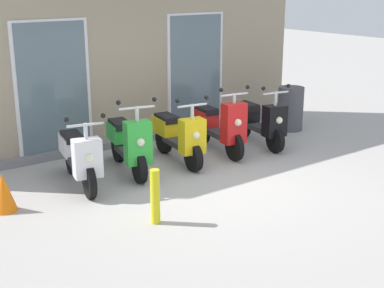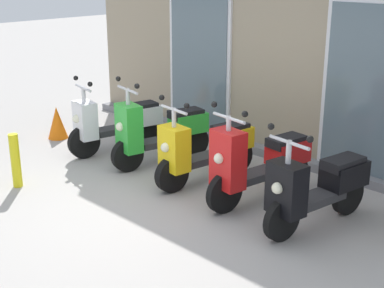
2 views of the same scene
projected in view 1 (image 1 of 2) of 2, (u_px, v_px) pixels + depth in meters
name	position (u px, v px, depth m)	size (l,w,h in m)	color
ground_plane	(219.00, 181.00, 8.19)	(40.00, 40.00, 0.00)	#A8A39E
storefront_facade	(124.00, 32.00, 9.70)	(7.78, 0.50, 4.15)	gray
scooter_white	(79.00, 156.00, 7.90)	(0.67, 1.56, 1.17)	black
scooter_green	(128.00, 143.00, 8.43)	(0.70, 1.53, 1.27)	black
scooter_yellow	(178.00, 135.00, 8.94)	(0.60, 1.54, 1.19)	black
scooter_red	(219.00, 125.00, 9.40)	(0.61, 1.59, 1.25)	black
scooter_black	(259.00, 120.00, 9.83)	(0.62, 1.51, 1.19)	black
curb_bollard	(155.00, 197.00, 6.68)	(0.12, 0.12, 0.70)	yellow
traffic_cone	(4.00, 192.00, 7.05)	(0.32, 0.32, 0.52)	orange
trash_bin	(290.00, 109.00, 10.88)	(0.51, 0.51, 0.86)	#4C4C51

